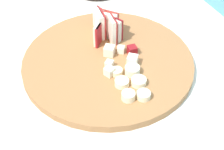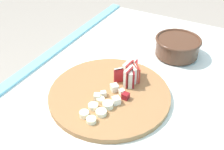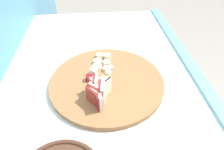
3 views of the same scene
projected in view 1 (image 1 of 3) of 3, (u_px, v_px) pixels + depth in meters
tile_backsplash at (217, 80)px, 0.99m from camera, size 2.40×0.04×1.35m
cutting_board at (108, 62)px, 0.71m from camera, size 0.36×0.36×0.02m
apple_wedge_fan at (106, 25)px, 0.75m from camera, size 0.09×0.08×0.06m
apple_dice_pile at (120, 57)px, 0.70m from camera, size 0.08×0.09×0.02m
banana_slice_rows at (131, 82)px, 0.65m from camera, size 0.10×0.07×0.02m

